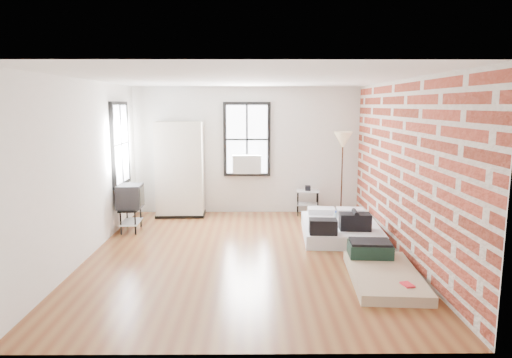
{
  "coord_description": "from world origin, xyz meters",
  "views": [
    {
      "loc": [
        0.13,
        -7.12,
        2.41
      ],
      "look_at": [
        0.18,
        0.3,
        1.2
      ],
      "focal_mm": 32.0,
      "sensor_mm": 36.0,
      "label": 1
    }
  ],
  "objects_px": {
    "mattress_main": "(340,228)",
    "side_table": "(308,195)",
    "wardrobe": "(180,170)",
    "mattress_bare": "(381,269)",
    "tv_stand": "(130,198)",
    "floor_lamp": "(343,144)"
  },
  "relations": [
    {
      "from": "mattress_main",
      "to": "side_table",
      "type": "bearing_deg",
      "value": 107.13
    },
    {
      "from": "mattress_main",
      "to": "wardrobe",
      "type": "distance_m",
      "value": 3.68
    },
    {
      "from": "mattress_bare",
      "to": "mattress_main",
      "type": "bearing_deg",
      "value": 99.78
    },
    {
      "from": "wardrobe",
      "to": "mattress_main",
      "type": "bearing_deg",
      "value": -28.35
    },
    {
      "from": "wardrobe",
      "to": "side_table",
      "type": "xyz_separation_m",
      "value": [
        2.79,
        0.07,
        -0.59
      ]
    },
    {
      "from": "side_table",
      "to": "tv_stand",
      "type": "xyz_separation_m",
      "value": [
        -3.55,
        -1.28,
        0.21
      ]
    },
    {
      "from": "mattress_main",
      "to": "side_table",
      "type": "relative_size",
      "value": 2.96
    },
    {
      "from": "wardrobe",
      "to": "tv_stand",
      "type": "distance_m",
      "value": 1.48
    },
    {
      "from": "mattress_bare",
      "to": "side_table",
      "type": "xyz_separation_m",
      "value": [
        -0.6,
        3.69,
        0.32
      ]
    },
    {
      "from": "mattress_main",
      "to": "wardrobe",
      "type": "height_order",
      "value": "wardrobe"
    },
    {
      "from": "mattress_main",
      "to": "mattress_bare",
      "type": "xyz_separation_m",
      "value": [
        0.2,
        -2.01,
        -0.05
      ]
    },
    {
      "from": "mattress_bare",
      "to": "side_table",
      "type": "distance_m",
      "value": 3.75
    },
    {
      "from": "side_table",
      "to": "floor_lamp",
      "type": "relative_size",
      "value": 0.35
    },
    {
      "from": "mattress_bare",
      "to": "side_table",
      "type": "bearing_deg",
      "value": 103.49
    },
    {
      "from": "wardrobe",
      "to": "floor_lamp",
      "type": "height_order",
      "value": "wardrobe"
    },
    {
      "from": "mattress_main",
      "to": "wardrobe",
      "type": "relative_size",
      "value": 0.94
    },
    {
      "from": "mattress_main",
      "to": "tv_stand",
      "type": "relative_size",
      "value": 2.12
    },
    {
      "from": "wardrobe",
      "to": "floor_lamp",
      "type": "relative_size",
      "value": 1.12
    },
    {
      "from": "wardrobe",
      "to": "tv_stand",
      "type": "bearing_deg",
      "value": -123.86
    },
    {
      "from": "floor_lamp",
      "to": "tv_stand",
      "type": "xyz_separation_m",
      "value": [
        -4.28,
        -1.21,
        -0.94
      ]
    },
    {
      "from": "floor_lamp",
      "to": "tv_stand",
      "type": "relative_size",
      "value": 2.03
    },
    {
      "from": "wardrobe",
      "to": "side_table",
      "type": "height_order",
      "value": "wardrobe"
    }
  ]
}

